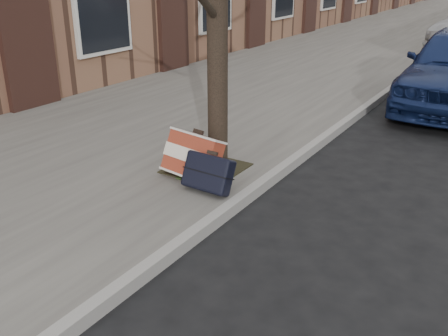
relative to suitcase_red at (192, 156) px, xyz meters
The scene contains 5 objects.
ground 2.19m from the suitcase_red, 23.97° to the right, with size 120.00×120.00×0.00m, color black.
near_sidewalk 14.23m from the suitcase_red, 96.98° to the left, with size 5.00×70.00×0.12m, color slate.
dirt_patch 0.42m from the suitcase_red, 95.31° to the left, with size 0.85×0.85×0.01m, color black.
suitcase_red is the anchor object (origin of this frame).
suitcase_navy 0.40m from the suitcase_red, 28.89° to the right, with size 0.56×0.18×0.40m, color black.
Camera 1 is at (1.19, -3.46, 2.45)m, focal length 40.00 mm.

